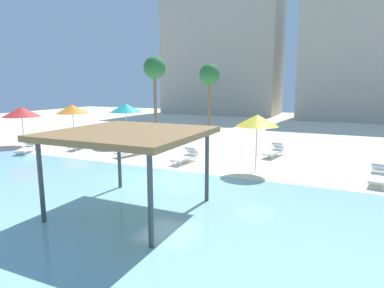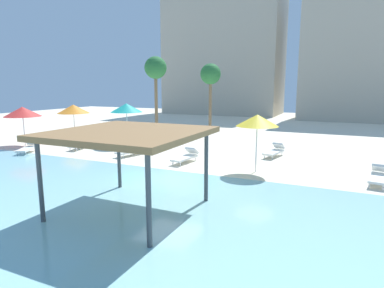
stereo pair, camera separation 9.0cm
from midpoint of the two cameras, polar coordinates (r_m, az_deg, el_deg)
ground_plane at (r=14.21m, az=-4.18°, el=-6.41°), size 80.00×80.00×0.00m
lagoon_water at (r=10.19m, az=-18.86°, el=-13.62°), size 44.00×13.50×0.04m
shade_pavilion at (r=10.39m, az=-11.03°, el=1.47°), size 4.42×4.42×2.66m
beach_umbrella_orange_1 at (r=26.86m, az=-20.25°, el=5.75°), size 2.44×2.44×2.63m
beach_umbrella_yellow_2 at (r=15.49m, az=11.15°, el=4.06°), size 1.98×1.98×2.73m
beach_umbrella_teal_3 at (r=22.81m, az=-11.60°, el=6.20°), size 2.17×2.17×2.87m
beach_umbrella_red_4 at (r=24.97m, az=-27.74°, el=5.00°), size 2.41×2.41×2.65m
lounge_chair_1 at (r=19.52m, az=14.04°, el=-1.14°), size 0.96×1.98×0.74m
lounge_chair_2 at (r=19.50m, az=-10.58°, el=-1.02°), size 1.04×1.98×0.74m
lounge_chair_3 at (r=17.45m, az=-1.22°, el=-2.15°), size 0.84×1.96×0.74m
lounge_chair_4 at (r=22.50m, az=-19.02°, el=0.06°), size 0.97×1.98×0.74m
lounge_chair_5 at (r=15.78m, az=29.58°, el=-4.80°), size 0.88×1.96×0.74m
lounge_chair_6 at (r=22.31m, az=-26.98°, el=-0.57°), size 1.44×1.95×0.74m
palm_tree_0 at (r=30.76m, az=2.99°, el=11.85°), size 1.90×1.90×6.08m
palm_tree_1 at (r=28.71m, az=-6.63°, el=12.77°), size 1.90×1.90×6.53m
hotel_block_0 at (r=49.85m, az=5.34°, el=15.19°), size 16.48×8.48×17.04m
hotel_block_1 at (r=44.70m, az=29.71°, el=13.01°), size 17.09×8.37×14.66m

